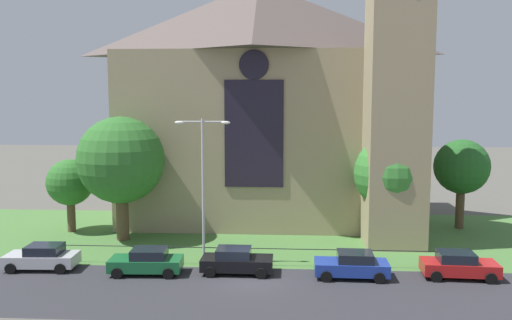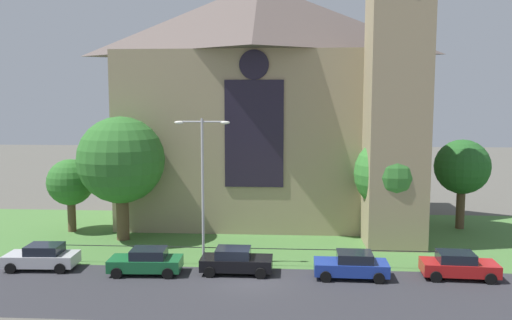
{
  "view_description": "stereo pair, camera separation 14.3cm",
  "coord_description": "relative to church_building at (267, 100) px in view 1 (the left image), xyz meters",
  "views": [
    {
      "loc": [
        2.06,
        -28.56,
        10.07
      ],
      "look_at": [
        -0.18,
        8.0,
        5.97
      ],
      "focal_mm": 36.41,
      "sensor_mm": 36.0,
      "label": 1
    },
    {
      "loc": [
        2.2,
        -28.55,
        10.07
      ],
      "look_at": [
        -0.18,
        8.0,
        5.97
      ],
      "focal_mm": 36.41,
      "sensor_mm": 36.0,
      "label": 2
    }
  ],
  "objects": [
    {
      "name": "church_building",
      "position": [
        0.0,
        0.0,
        0.0
      ],
      "size": [
        23.2,
        16.2,
        26.0
      ],
      "color": "tan",
      "rests_on": "ground"
    },
    {
      "name": "tree_right_near",
      "position": [
        9.03,
        -7.02,
        -5.27
      ],
      "size": [
        5.16,
        5.16,
        7.61
      ],
      "color": "#423021",
      "rests_on": "ground"
    },
    {
      "name": "grass_verge",
      "position": [
        -0.32,
        -7.42,
        -10.27
      ],
      "size": [
        120.0,
        20.0,
        0.01
      ],
      "primitive_type": "cube",
      "color": "#477538",
      "rests_on": "ground"
    },
    {
      "name": "iron_railing",
      "position": [
        -0.77,
        -12.92,
        -9.32
      ],
      "size": [
        25.6,
        0.07,
        1.13
      ],
      "color": "black",
      "rests_on": "ground"
    },
    {
      "name": "parked_car_silver",
      "position": [
        -13.01,
        -14.36,
        -9.53
      ],
      "size": [
        4.28,
        2.18,
        1.51
      ],
      "rotation": [
        0.0,
        0.0,
        3.19
      ],
      "color": "#B7B7BC",
      "rests_on": "ground"
    },
    {
      "name": "streetlamp_near",
      "position": [
        -3.39,
        -13.02,
        -4.57
      ],
      "size": [
        3.37,
        0.26,
        9.09
      ],
      "color": "#B2B2B7",
      "rests_on": "ground"
    },
    {
      "name": "tree_left_far",
      "position": [
        -15.07,
        -5.25,
        -6.43
      ],
      "size": [
        3.58,
        3.58,
        5.69
      ],
      "color": "brown",
      "rests_on": "ground"
    },
    {
      "name": "parked_car_green",
      "position": [
        -6.49,
        -14.81,
        -9.53
      ],
      "size": [
        4.28,
        2.18,
        1.51
      ],
      "rotation": [
        0.0,
        0.0,
        3.19
      ],
      "color": "#196033",
      "rests_on": "ground"
    },
    {
      "name": "parked_car_red",
      "position": [
        11.59,
        -14.39,
        -9.53
      ],
      "size": [
        4.28,
        2.19,
        1.51
      ],
      "rotation": [
        0.0,
        0.0,
        -0.05
      ],
      "color": "#B21919",
      "rests_on": "ground"
    },
    {
      "name": "tree_left_near",
      "position": [
        -10.31,
        -7.36,
        -4.42
      ],
      "size": [
        6.3,
        6.3,
        9.05
      ],
      "color": "brown",
      "rests_on": "ground"
    },
    {
      "name": "ground",
      "position": [
        -0.32,
        -5.42,
        -10.27
      ],
      "size": [
        160.0,
        160.0,
        0.0
      ],
      "primitive_type": "plane",
      "color": "#56544C"
    },
    {
      "name": "parked_car_blue",
      "position": [
        5.49,
        -14.74,
        -9.53
      ],
      "size": [
        4.24,
        2.1,
        1.51
      ],
      "rotation": [
        0.0,
        0.0,
        3.12
      ],
      "color": "#1E3899",
      "rests_on": "ground"
    },
    {
      "name": "road_asphalt",
      "position": [
        -0.32,
        -17.42,
        -10.27
      ],
      "size": [
        120.0,
        8.0,
        0.01
      ],
      "primitive_type": "cube",
      "color": "#2D2D33",
      "rests_on": "ground"
    },
    {
      "name": "tree_right_far",
      "position": [
        15.53,
        -2.3,
        -5.35
      ],
      "size": [
        4.32,
        4.32,
        7.14
      ],
      "color": "brown",
      "rests_on": "ground"
    },
    {
      "name": "parked_car_black",
      "position": [
        -1.24,
        -14.37,
        -9.53
      ],
      "size": [
        4.21,
        2.05,
        1.51
      ],
      "rotation": [
        0.0,
        0.0,
        -0.01
      ],
      "color": "black",
      "rests_on": "ground"
    }
  ]
}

